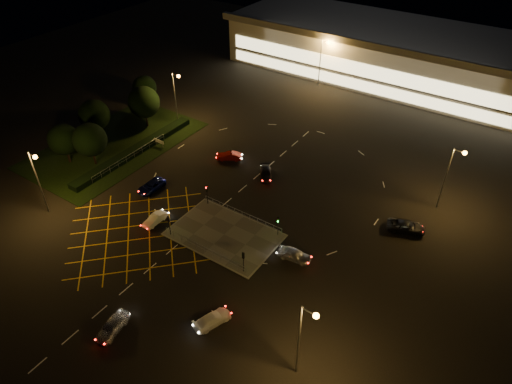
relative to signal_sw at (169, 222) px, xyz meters
The scene contains 27 objects.
ground 7.58m from the signal_sw, 56.28° to the left, with size 180.00×180.00×0.00m, color black.
pedestrian_island 7.57m from the signal_sw, 33.65° to the left, with size 14.00×9.00×0.12m, color #4C4944.
grass_verge 26.93m from the signal_sw, 153.45° to the left, with size 18.00×30.00×0.08m, color black.
hedge 22.55m from the signal_sw, 147.74° to the left, with size 2.00×26.00×1.00m, color black.
supermarket 68.13m from the signal_sw, 86.63° to the left, with size 72.00×26.50×10.50m.
streetlight_sw 19.03m from the signal_sw, 161.12° to the right, with size 1.78×0.56×10.03m.
streetlight_se 26.05m from the signal_sw, 18.14° to the right, with size 1.78×0.56×10.03m.
streetlight_nw 31.24m from the signal_sw, 129.19° to the left, with size 1.78×0.56×10.03m.
streetlight_ne 38.75m from the signal_sw, 42.43° to the left, with size 1.78×0.56×10.03m.
streetlight_far_left 54.44m from the signal_sw, 95.88° to the left, with size 1.78×0.56×10.03m.
signal_sw is the anchor object (origin of this frame).
signal_se 12.00m from the signal_sw, ahead, with size 0.28×0.30×3.15m.
signal_nw 7.99m from the signal_sw, 90.00° to the left, with size 0.28×0.30×3.15m.
signal_ne 14.41m from the signal_sw, 33.65° to the left, with size 0.28×0.30×3.15m.
tree_a 26.38m from the signal_sw, behind, with size 5.04×5.04×6.86m.
tree_b 30.55m from the signal_sw, 156.81° to the left, with size 5.40×5.40×7.35m.
tree_c 31.34m from the signal_sw, 140.20° to the left, with size 5.76×5.76×7.84m.
tree_d 39.73m from the signal_sw, 139.09° to the left, with size 4.68×4.68×6.37m.
tree_e 22.92m from the signal_sw, 164.76° to the left, with size 5.40×5.40×7.35m.
car_near_silver 15.79m from the signal_sw, 70.67° to the right, with size 1.76×4.38×1.49m, color silver.
car_queue_white 3.97m from the signal_sw, 168.69° to the left, with size 1.32×3.80×1.25m, color white.
car_left_blue 11.29m from the signal_sw, 147.14° to the left, with size 2.18×4.74×1.32m, color #0E1555.
car_far_dkgrey 18.98m from the signal_sw, 80.26° to the left, with size 1.81×4.44×1.29m, color black.
car_right_silver 16.99m from the signal_sw, 18.66° to the left, with size 1.76×4.38×1.49m, color silver.
car_circ_red 19.98m from the signal_sw, 103.21° to the left, with size 1.42×4.09×1.35m, color maroon.
car_east_grey 31.90m from the signal_sw, 35.40° to the left, with size 2.37×5.14×1.43m, color black.
car_approach_white 15.83m from the signal_sw, 30.87° to the right, with size 1.77×4.36×1.26m, color white.
Camera 1 is at (30.85, -37.34, 41.78)m, focal length 32.00 mm.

